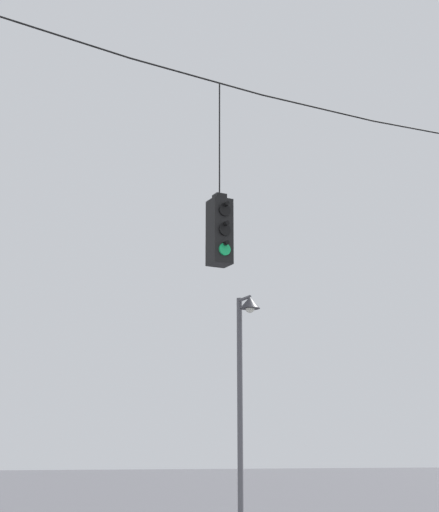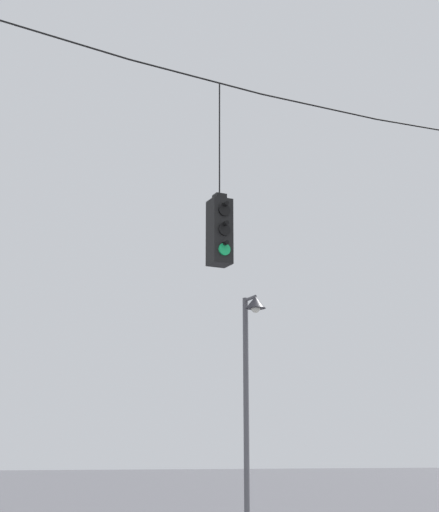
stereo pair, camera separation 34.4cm
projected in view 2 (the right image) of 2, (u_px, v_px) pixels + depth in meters
span_wire at (321, 97)px, 14.29m from camera, size 17.16×0.03×0.65m
traffic_light_near_left_pole at (220, 230)px, 12.73m from camera, size 0.34×0.46×3.20m
street_lamp at (250, 363)px, 16.64m from camera, size 0.43×0.75×4.97m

